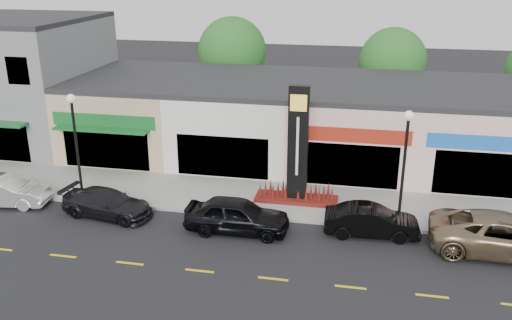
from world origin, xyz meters
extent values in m
plane|color=black|center=(0.00, 0.00, 0.00)|extent=(120.00, 120.00, 0.00)
cube|color=gray|center=(0.00, 4.35, 0.07)|extent=(52.00, 4.30, 0.15)
cube|color=gray|center=(0.00, 2.10, 0.07)|extent=(52.00, 0.20, 0.15)
cube|color=slate|center=(-18.00, 11.50, 4.00)|extent=(12.00, 10.00, 8.00)
cube|color=black|center=(-13.50, 6.55, 5.80)|extent=(1.40, 0.10, 1.60)
cube|color=tan|center=(-8.50, 11.50, 2.25)|extent=(7.00, 10.00, 4.50)
cube|color=#262628|center=(-8.50, 11.50, 4.65)|extent=(7.00, 10.00, 0.30)
cube|color=black|center=(-8.50, 6.55, 1.40)|extent=(5.25, 0.10, 2.40)
cube|color=#156127|center=(-8.50, 6.55, 3.10)|extent=(6.30, 0.12, 0.80)
cube|color=#156127|center=(-8.50, 6.10, 2.70)|extent=(5.60, 0.90, 0.12)
cube|color=silver|center=(-1.50, 11.50, 2.25)|extent=(7.00, 10.00, 4.50)
cube|color=#262628|center=(-1.50, 11.50, 4.65)|extent=(7.00, 10.00, 0.30)
cube|color=black|center=(-1.50, 6.55, 1.40)|extent=(5.25, 0.10, 2.40)
cube|color=silver|center=(-1.50, 6.55, 3.10)|extent=(6.30, 0.12, 0.80)
cube|color=beige|center=(5.50, 11.50, 2.25)|extent=(7.00, 10.00, 4.50)
cube|color=#262628|center=(5.50, 11.50, 4.65)|extent=(7.00, 10.00, 0.30)
cube|color=black|center=(5.50, 6.55, 1.40)|extent=(5.25, 0.10, 2.40)
cube|color=#A62816|center=(5.50, 6.55, 3.10)|extent=(6.30, 0.12, 0.80)
cube|color=beige|center=(12.50, 11.50, 2.25)|extent=(7.00, 10.00, 4.50)
cube|color=#262628|center=(12.50, 11.50, 4.65)|extent=(7.00, 10.00, 0.30)
cube|color=black|center=(12.50, 6.55, 1.40)|extent=(5.25, 0.10, 2.40)
cube|color=blue|center=(12.50, 6.55, 3.10)|extent=(6.30, 0.12, 0.80)
cylinder|color=#382619|center=(-4.00, 19.50, 1.57)|extent=(0.36, 0.36, 3.15)
sphere|color=#1E591C|center=(-4.00, 19.50, 5.23)|extent=(5.20, 5.20, 5.20)
cylinder|color=#382619|center=(8.00, 19.50, 1.49)|extent=(0.36, 0.36, 2.97)
sphere|color=#1E591C|center=(8.00, 19.50, 4.89)|extent=(4.80, 4.80, 4.80)
cylinder|color=black|center=(-8.00, 2.50, 0.30)|extent=(0.32, 0.32, 0.30)
cylinder|color=black|center=(-8.00, 2.50, 2.80)|extent=(0.14, 0.14, 5.00)
sphere|color=silver|center=(-8.00, 2.50, 5.40)|extent=(0.44, 0.44, 0.44)
cylinder|color=black|center=(8.00, 2.50, 0.30)|extent=(0.32, 0.32, 0.30)
cylinder|color=black|center=(8.00, 2.50, 2.80)|extent=(0.14, 0.14, 5.00)
sphere|color=silver|center=(8.00, 2.50, 5.40)|extent=(0.44, 0.44, 0.44)
cube|color=#58170F|center=(3.00, 4.20, 0.25)|extent=(4.20, 1.30, 0.20)
cube|color=black|center=(3.00, 4.20, 3.15)|extent=(1.00, 0.40, 6.00)
cube|color=yellow|center=(3.00, 3.98, 5.35)|extent=(0.80, 0.05, 0.80)
cube|color=silver|center=(3.00, 3.98, 3.15)|extent=(0.12, 0.04, 3.00)
imported|color=white|center=(-11.55, 1.14, 0.74)|extent=(2.13, 4.65, 1.48)
imported|color=black|center=(-5.85, 0.97, 0.66)|extent=(2.47, 4.74, 1.31)
imported|color=black|center=(0.72, 0.62, 0.81)|extent=(1.97, 4.80, 1.63)
imported|color=black|center=(6.75, 1.43, 0.70)|extent=(1.67, 4.30, 1.40)
imported|color=#847054|center=(12.24, 0.91, 0.86)|extent=(3.09, 6.27, 1.71)
camera|label=1|loc=(5.89, -21.07, 11.73)|focal=38.00mm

